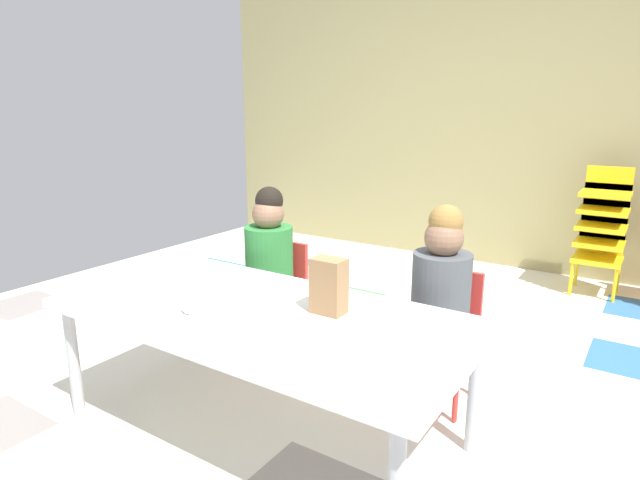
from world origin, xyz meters
TOP-DOWN VIEW (x-y plane):
  - ground_plane at (-0.01, 0.00)m, footprint 5.24×4.79m
  - back_wall at (0.00, 2.40)m, footprint 5.24×0.10m
  - craft_table at (0.09, -0.69)m, footprint 1.69×0.83m
  - seated_child_near_camera at (-0.37, -0.04)m, footprint 0.34×0.34m
  - seated_child_middle_seat at (0.60, -0.04)m, footprint 0.32×0.31m
  - kid_chair_yellow_stack at (1.03, 2.02)m, footprint 0.32×0.30m
  - paper_bag_brown at (0.33, -0.56)m, footprint 0.13×0.09m
  - paper_plate_near_edge at (-0.10, -0.85)m, footprint 0.18×0.18m
  - paper_plate_center_table at (-0.36, -0.48)m, footprint 0.18×0.18m
  - donut_powdered_on_plate at (-0.10, -0.85)m, footprint 0.11×0.11m

SIDE VIEW (x-z plane):
  - ground_plane at x=-0.01m, z-range -0.02..0.00m
  - craft_table at x=0.09m, z-range 0.23..0.78m
  - kid_chair_yellow_stack at x=1.03m, z-range 0.06..0.98m
  - paper_plate_near_edge at x=-0.10m, z-range 0.55..0.55m
  - paper_plate_center_table at x=-0.36m, z-range 0.55..0.55m
  - seated_child_near_camera at x=-0.37m, z-range 0.10..1.01m
  - seated_child_middle_seat at x=0.60m, z-range 0.10..1.01m
  - donut_powdered_on_plate at x=-0.10m, z-range 0.55..0.59m
  - paper_bag_brown at x=0.33m, z-range 0.55..0.77m
  - back_wall at x=0.00m, z-range 0.00..2.56m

